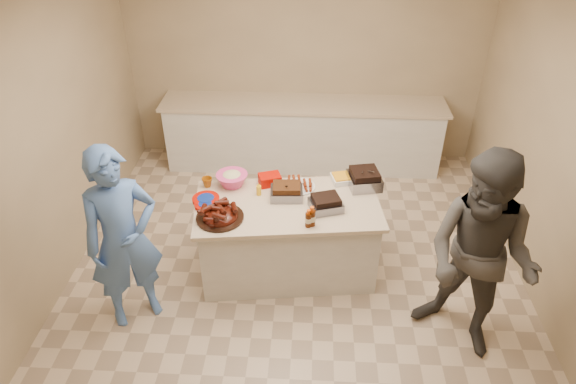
# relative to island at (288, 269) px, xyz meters

# --- Properties ---
(room) EXTENTS (4.50, 5.00, 2.70)m
(room) POSITION_rel_island_xyz_m (0.09, -0.11, 0.00)
(room) COLOR tan
(room) RESTS_ON ground
(back_counter) EXTENTS (3.60, 0.64, 0.90)m
(back_counter) POSITION_rel_island_xyz_m (0.09, 2.09, 0.45)
(back_counter) COLOR silver
(back_counter) RESTS_ON ground
(island) EXTENTS (1.82, 1.10, 0.81)m
(island) POSITION_rel_island_xyz_m (0.00, 0.00, 0.00)
(island) COLOR silver
(island) RESTS_ON ground
(rib_platter) EXTENTS (0.48, 0.48, 0.17)m
(rib_platter) POSITION_rel_island_xyz_m (-0.59, -0.26, 0.81)
(rib_platter) COLOR #451108
(rib_platter) RESTS_ON island
(pulled_pork_tray) EXTENTS (0.31, 0.24, 0.09)m
(pulled_pork_tray) POSITION_rel_island_xyz_m (-0.02, 0.10, 0.81)
(pulled_pork_tray) COLOR #47230F
(pulled_pork_tray) RESTS_ON island
(brisket_tray) EXTENTS (0.34, 0.31, 0.08)m
(brisket_tray) POSITION_rel_island_xyz_m (0.35, -0.06, 0.81)
(brisket_tray) COLOR black
(brisket_tray) RESTS_ON island
(roasting_pan) EXTENTS (0.35, 0.35, 0.12)m
(roasting_pan) POSITION_rel_island_xyz_m (0.73, 0.34, 0.81)
(roasting_pan) COLOR gray
(roasting_pan) RESTS_ON island
(coleslaw_bowl) EXTENTS (0.34, 0.34, 0.21)m
(coleslaw_bowl) POSITION_rel_island_xyz_m (-0.56, 0.29, 0.81)
(coleslaw_bowl) COLOR #D53B7C
(coleslaw_bowl) RESTS_ON island
(sausage_plate) EXTENTS (0.35, 0.35, 0.05)m
(sausage_plate) POSITION_rel_island_xyz_m (0.10, 0.29, 0.81)
(sausage_plate) COLOR silver
(sausage_plate) RESTS_ON island
(mac_cheese_dish) EXTENTS (0.31, 0.26, 0.07)m
(mac_cheese_dish) POSITION_rel_island_xyz_m (0.55, 0.43, 0.81)
(mac_cheese_dish) COLOR #F9A919
(mac_cheese_dish) RESTS_ON island
(bbq_bottle_a) EXTENTS (0.07, 0.07, 0.17)m
(bbq_bottle_a) POSITION_rel_island_xyz_m (0.20, -0.33, 0.81)
(bbq_bottle_a) COLOR #3D1703
(bbq_bottle_a) RESTS_ON island
(bbq_bottle_b) EXTENTS (0.07, 0.07, 0.19)m
(bbq_bottle_b) POSITION_rel_island_xyz_m (0.23, -0.31, 0.81)
(bbq_bottle_b) COLOR #3D1703
(bbq_bottle_b) RESTS_ON island
(mustard_bottle) EXTENTS (0.05, 0.05, 0.13)m
(mustard_bottle) POSITION_rel_island_xyz_m (-0.28, 0.14, 0.81)
(mustard_bottle) COLOR yellow
(mustard_bottle) RESTS_ON island
(sauce_bowl) EXTENTS (0.12, 0.05, 0.12)m
(sauce_bowl) POSITION_rel_island_xyz_m (-0.09, 0.18, 0.81)
(sauce_bowl) COLOR silver
(sauce_bowl) RESTS_ON island
(plate_stack_large) EXTENTS (0.28, 0.28, 0.03)m
(plate_stack_large) POSITION_rel_island_xyz_m (-0.77, 0.01, 0.81)
(plate_stack_large) COLOR #A90A00
(plate_stack_large) RESTS_ON island
(plate_stack_small) EXTENTS (0.22, 0.22, 0.03)m
(plate_stack_small) POSITION_rel_island_xyz_m (-0.76, -0.08, 0.81)
(plate_stack_small) COLOR #A90A00
(plate_stack_small) RESTS_ON island
(plastic_cup) EXTENTS (0.11, 0.11, 0.10)m
(plastic_cup) POSITION_rel_island_xyz_m (-0.80, 0.25, 0.81)
(plastic_cup) COLOR #904B08
(plastic_cup) RESTS_ON island
(basket_stack) EXTENTS (0.25, 0.21, 0.10)m
(basket_stack) POSITION_rel_island_xyz_m (-0.19, 0.33, 0.81)
(basket_stack) COLOR #A90A00
(basket_stack) RESTS_ON island
(guest_blue) EXTENTS (1.48, 1.79, 0.41)m
(guest_blue) POSITION_rel_island_xyz_m (-1.34, -0.66, 0.00)
(guest_blue) COLOR #4D76C0
(guest_blue) RESTS_ON ground
(guest_gray) EXTENTS (1.86, 2.00, 0.70)m
(guest_gray) POSITION_rel_island_xyz_m (1.54, -0.82, 0.00)
(guest_gray) COLOR #474440
(guest_gray) RESTS_ON ground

